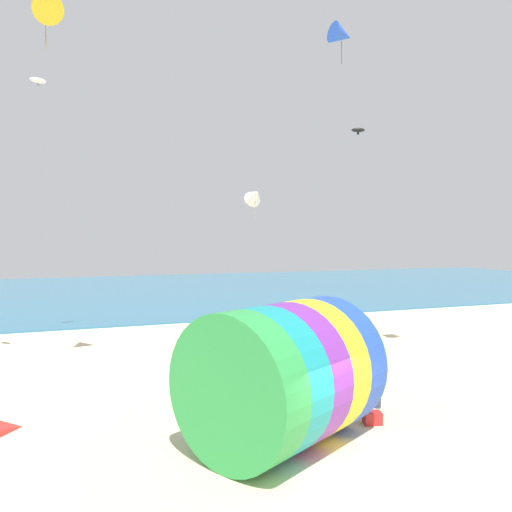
# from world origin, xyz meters

# --- Properties ---
(ground_plane) EXTENTS (120.00, 120.00, 0.00)m
(ground_plane) POSITION_xyz_m (0.00, 0.00, 0.00)
(ground_plane) COLOR beige
(sea) EXTENTS (120.00, 40.00, 0.10)m
(sea) POSITION_xyz_m (0.00, 41.70, 0.05)
(sea) COLOR teal
(sea) RESTS_ON ground
(giant_inflatable_tube) EXTENTS (5.75, 5.44, 3.73)m
(giant_inflatable_tube) POSITION_xyz_m (-0.85, 2.49, 1.86)
(giant_inflatable_tube) COLOR green
(giant_inflatable_tube) RESTS_ON ground
(kite_handler) EXTENTS (0.24, 0.36, 1.64)m
(kite_handler) POSITION_xyz_m (3.12, 4.08, 0.83)
(kite_handler) COLOR #383D56
(kite_handler) RESTS_ON ground
(kite_black_parafoil) EXTENTS (0.81, 0.51, 0.39)m
(kite_black_parafoil) POSITION_xyz_m (9.17, 15.13, 11.48)
(kite_black_parafoil) COLOR black
(kite_yellow_delta) EXTENTS (1.40, 1.68, 2.22)m
(kite_yellow_delta) POSITION_xyz_m (-6.79, 10.42, 13.75)
(kite_yellow_delta) COLOR yellow
(kite_blue_delta) EXTENTS (1.43, 1.27, 2.31)m
(kite_blue_delta) POSITION_xyz_m (8.49, 15.85, 16.92)
(kite_blue_delta) COLOR blue
(kite_white_parafoil) EXTENTS (0.89, 0.65, 0.43)m
(kite_white_parafoil) POSITION_xyz_m (-7.46, 17.52, 13.14)
(kite_white_parafoil) COLOR white
(kite_white_delta) EXTENTS (0.85, 1.11, 1.70)m
(kite_white_delta) POSITION_xyz_m (2.48, 13.73, 7.51)
(kite_white_delta) COLOR white
(bystander_near_water) EXTENTS (0.33, 0.41, 1.72)m
(bystander_near_water) POSITION_xyz_m (4.13, 7.22, 0.88)
(bystander_near_water) COLOR black
(bystander_near_water) RESTS_ON ground
(beach_flag) EXTENTS (0.47, 0.36, 2.72)m
(beach_flag) POSITION_xyz_m (-6.97, -1.04, 2.42)
(beach_flag) COLOR silver
(beach_flag) RESTS_ON ground
(cooler_box) EXTENTS (0.59, 0.48, 0.36)m
(cooler_box) POSITION_xyz_m (2.18, 2.93, 0.18)
(cooler_box) COLOR red
(cooler_box) RESTS_ON ground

